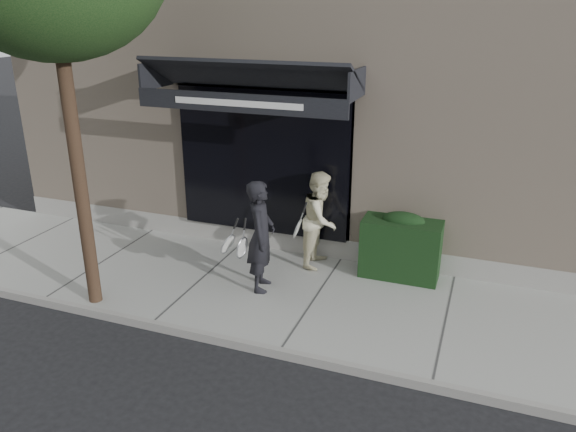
% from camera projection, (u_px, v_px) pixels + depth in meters
% --- Properties ---
extents(ground, '(80.00, 80.00, 0.00)m').
position_uv_depth(ground, '(316.00, 304.00, 8.92)').
color(ground, black).
rests_on(ground, ground).
extents(sidewalk, '(20.00, 3.00, 0.12)m').
position_uv_depth(sidewalk, '(316.00, 300.00, 8.90)').
color(sidewalk, '#9B9C96').
rests_on(sidewalk, ground).
extents(curb, '(20.00, 0.10, 0.14)m').
position_uv_depth(curb, '(280.00, 353.00, 7.54)').
color(curb, gray).
rests_on(curb, ground).
extents(building_facade, '(14.30, 8.04, 5.64)m').
position_uv_depth(building_facade, '(387.00, 88.00, 12.30)').
color(building_facade, '#C7AF98').
rests_on(building_facade, ground).
extents(hedge, '(1.30, 0.70, 1.14)m').
position_uv_depth(hedge, '(401.00, 246.00, 9.43)').
color(hedge, black).
rests_on(hedge, sidewalk).
extents(pedestrian_front, '(0.81, 0.89, 1.82)m').
position_uv_depth(pedestrian_front, '(261.00, 236.00, 8.86)').
color(pedestrian_front, black).
rests_on(pedestrian_front, sidewalk).
extents(pedestrian_back, '(0.76, 0.88, 1.70)m').
position_uv_depth(pedestrian_back, '(321.00, 219.00, 9.73)').
color(pedestrian_back, beige).
rests_on(pedestrian_back, sidewalk).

